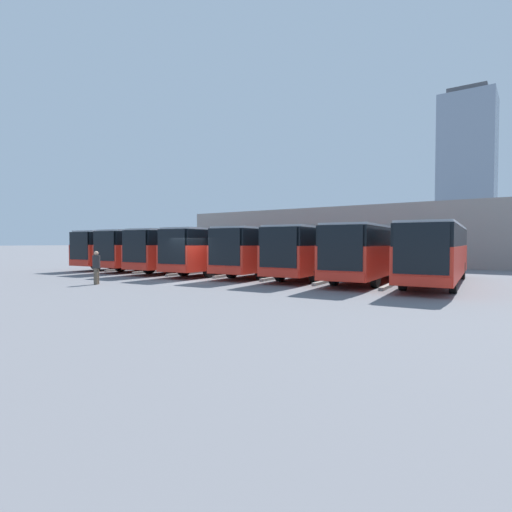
# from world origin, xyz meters

# --- Properties ---
(ground_plane) EXTENTS (600.00, 600.00, 0.00)m
(ground_plane) POSITION_xyz_m (0.00, 0.00, 0.00)
(ground_plane) COLOR slate
(bus_0) EXTENTS (3.43, 12.64, 3.15)m
(bus_0) POSITION_xyz_m (-12.23, -5.84, 1.77)
(bus_0) COLOR red
(bus_0) RESTS_ON ground_plane
(curb_divider_0) EXTENTS (0.71, 5.71, 0.15)m
(curb_divider_0) POSITION_xyz_m (-10.48, -3.99, 0.07)
(curb_divider_0) COLOR #9E9E99
(curb_divider_0) RESTS_ON ground_plane
(bus_1) EXTENTS (3.43, 12.64, 3.15)m
(bus_1) POSITION_xyz_m (-8.74, -6.00, 1.77)
(bus_1) COLOR red
(bus_1) RESTS_ON ground_plane
(curb_divider_1) EXTENTS (0.71, 5.71, 0.15)m
(curb_divider_1) POSITION_xyz_m (-6.99, -4.15, 0.07)
(curb_divider_1) COLOR #9E9E99
(curb_divider_1) RESTS_ON ground_plane
(bus_2) EXTENTS (3.43, 12.64, 3.15)m
(bus_2) POSITION_xyz_m (-5.24, -6.34, 1.77)
(bus_2) COLOR red
(bus_2) RESTS_ON ground_plane
(curb_divider_2) EXTENTS (0.71, 5.71, 0.15)m
(curb_divider_2) POSITION_xyz_m (-3.49, -4.49, 0.07)
(curb_divider_2) COLOR #9E9E99
(curb_divider_2) RESTS_ON ground_plane
(bus_3) EXTENTS (3.43, 12.64, 3.15)m
(bus_3) POSITION_xyz_m (-1.75, -6.30, 1.77)
(bus_3) COLOR red
(bus_3) RESTS_ON ground_plane
(curb_divider_3) EXTENTS (0.71, 5.71, 0.15)m
(curb_divider_3) POSITION_xyz_m (0.00, -4.45, 0.07)
(curb_divider_3) COLOR #9E9E99
(curb_divider_3) RESTS_ON ground_plane
(bus_4) EXTENTS (3.43, 12.64, 3.15)m
(bus_4) POSITION_xyz_m (1.75, -5.63, 1.77)
(bus_4) COLOR red
(bus_4) RESTS_ON ground_plane
(curb_divider_4) EXTENTS (0.71, 5.71, 0.15)m
(curb_divider_4) POSITION_xyz_m (3.49, -3.78, 0.07)
(curb_divider_4) COLOR #9E9E99
(curb_divider_4) RESTS_ON ground_plane
(bus_5) EXTENTS (3.43, 12.64, 3.15)m
(bus_5) POSITION_xyz_m (5.24, -5.69, 1.77)
(bus_5) COLOR red
(bus_5) RESTS_ON ground_plane
(curb_divider_5) EXTENTS (0.71, 5.71, 0.15)m
(curb_divider_5) POSITION_xyz_m (6.99, -3.84, 0.07)
(curb_divider_5) COLOR #9E9E99
(curb_divider_5) RESTS_ON ground_plane
(bus_6) EXTENTS (3.43, 12.64, 3.15)m
(bus_6) POSITION_xyz_m (8.73, -5.87, 1.77)
(bus_6) COLOR red
(bus_6) RESTS_ON ground_plane
(curb_divider_6) EXTENTS (0.71, 5.71, 0.15)m
(curb_divider_6) POSITION_xyz_m (10.48, -4.02, 0.07)
(curb_divider_6) COLOR #9E9E99
(curb_divider_6) RESTS_ON ground_plane
(bus_7) EXTENTS (3.43, 12.64, 3.15)m
(bus_7) POSITION_xyz_m (12.23, -6.12, 1.77)
(bus_7) COLOR red
(bus_7) RESTS_ON ground_plane
(pedestrian) EXTENTS (0.55, 0.55, 1.78)m
(pedestrian) POSITION_xyz_m (2.63, 4.60, 0.96)
(pedestrian) COLOR brown
(pedestrian) RESTS_ON ground_plane
(station_building) EXTENTS (36.88, 12.91, 5.83)m
(station_building) POSITION_xyz_m (0.00, -25.07, 2.95)
(station_building) COLOR gray
(station_building) RESTS_ON ground_plane
(office_tower) EXTENTS (18.44, 18.44, 57.83)m
(office_tower) POSITION_xyz_m (3.77, -148.62, 28.32)
(office_tower) COLOR #7F8EA3
(office_tower) RESTS_ON ground_plane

